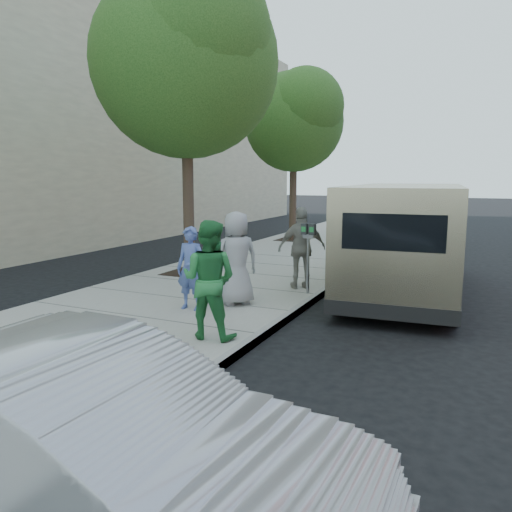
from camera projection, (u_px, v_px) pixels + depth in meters
name	position (u px, v px, depth m)	size (l,w,h in m)	color
ground	(224.00, 310.00, 9.96)	(120.00, 120.00, 0.00)	black
sidewalk	(181.00, 301.00, 10.36)	(5.00, 60.00, 0.15)	gray
curb_face	(291.00, 315.00, 9.35)	(0.12, 60.00, 0.16)	gray
tree_near	(187.00, 56.00, 12.17)	(4.62, 4.60, 7.53)	black
tree_far	(295.00, 117.00, 19.09)	(3.92, 3.80, 6.49)	black
parking_meter	(308.00, 243.00, 10.58)	(0.32, 0.13, 1.51)	gray
van	(405.00, 237.00, 11.17)	(2.67, 6.75, 2.45)	tan
sedan	(83.00, 447.00, 3.55)	(1.55, 4.44, 1.46)	#A4A7AB
person_officer	(191.00, 268.00, 9.36)	(0.57, 0.38, 1.57)	#4E63A7
person_green_shirt	(209.00, 280.00, 7.68)	(0.89, 0.70, 1.84)	#29803E
person_gray_shirt	(236.00, 258.00, 9.69)	(0.90, 0.58, 1.83)	#979799
person_striped_polo	(302.00, 248.00, 11.11)	(1.07, 0.45, 1.83)	gray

